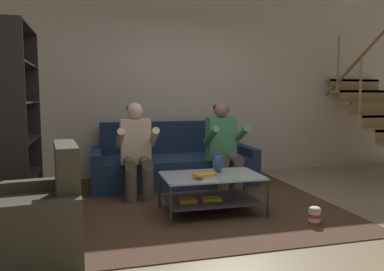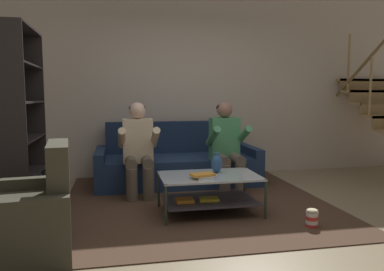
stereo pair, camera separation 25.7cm
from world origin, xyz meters
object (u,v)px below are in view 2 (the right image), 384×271
book_stack (203,176)px  bookshelf (18,142)px  person_seated_right (227,143)px  couch (177,164)px  coffee_table (208,188)px  person_seated_left (138,146)px  vase (217,163)px  armchair (22,220)px  popcorn_tub (312,218)px

book_stack → bookshelf: size_ratio=0.13×
person_seated_right → book_stack: (-0.56, -1.04, -0.19)m
couch → bookshelf: 2.19m
coffee_table → person_seated_left: bearing=127.6°
person_seated_right → book_stack: 1.19m
vase → armchair: armchair is taller
vase → person_seated_left: bearing=136.3°
coffee_table → person_seated_right: bearing=62.6°
person_seated_left → coffee_table: bearing=-52.4°
person_seated_right → armchair: person_seated_right is taller
person_seated_left → person_seated_right: 1.16m
bookshelf → person_seated_left: bearing=16.0°
person_seated_right → vase: bearing=-113.8°
person_seated_right → popcorn_tub: 1.66m
couch → popcorn_tub: bearing=-64.7°
bookshelf → vase: bearing=-10.6°
couch → bookshelf: size_ratio=1.14×
person_seated_right → book_stack: bearing=-118.1°
couch → book_stack: size_ratio=8.65×
person_seated_left → vase: 1.13m
coffee_table → popcorn_tub: size_ratio=5.63×
coffee_table → popcorn_tub: (0.88, -0.62, -0.18)m
couch → coffee_table: (0.11, -1.48, 0.00)m
armchair → vase: bearing=25.3°
person_seated_left → armchair: person_seated_left is taller
couch → armchair: 2.74m
popcorn_tub → person_seated_left: bearing=136.1°
book_stack → bookshelf: bookshelf is taller
person_seated_right → armchair: (-2.17, -1.64, -0.35)m
couch → vase: bearing=-80.2°
couch → person_seated_right: (0.58, -0.58, 0.36)m
couch → bookshelf: (-1.90, -0.96, 0.48)m
person_seated_right → coffee_table: bearing=-117.4°
person_seated_right → coffee_table: person_seated_right is taller
couch → person_seated_right: person_seated_right is taller
bookshelf → popcorn_tub: bookshelf is taller
armchair → bookshelf: bearing=103.8°
book_stack → bookshelf: 2.06m
person_seated_right → bookshelf: bookshelf is taller
vase → armchair: bearing=-154.7°
vase → coffee_table: bearing=-135.2°
person_seated_left → book_stack: person_seated_left is taller
coffee_table → bookshelf: bearing=165.5°
person_seated_right → armchair: 2.74m
couch → armchair: armchair is taller
coffee_table → book_stack: 0.24m
person_seated_right → bookshelf: size_ratio=0.59×
couch → person_seated_left: bearing=-134.8°
person_seated_left → popcorn_tub: (1.57, -1.51, -0.54)m
armchair → coffee_table: bearing=23.6°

